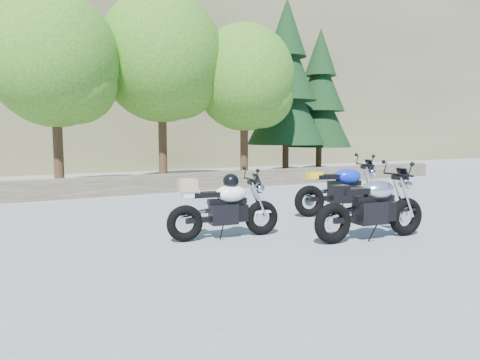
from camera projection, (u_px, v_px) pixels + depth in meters
name	position (u px, v px, depth m)	size (l,w,h in m)	color
ground	(257.00, 228.00, 7.48)	(90.00, 90.00, 0.00)	gray
stone_wall	(160.00, 183.00, 12.27)	(22.00, 0.55, 0.50)	#473F2F
hillside	(105.00, 59.00, 32.65)	(80.00, 30.00, 15.00)	brown
tree_decid_left	(59.00, 65.00, 12.23)	(3.67, 3.67, 5.62)	#382314
tree_decid_mid	(165.00, 62.00, 14.09)	(4.08, 4.08, 6.24)	#382314
tree_decid_right	(248.00, 82.00, 14.95)	(3.54, 3.54, 5.41)	#382314
conifer_near	(286.00, 84.00, 17.21)	(3.17, 3.17, 7.06)	#382314
conifer_far	(320.00, 98.00, 18.82)	(2.82, 2.82, 6.27)	#382314
silver_bike	(372.00, 208.00, 6.63)	(2.03, 0.64, 1.02)	black
white_bike	(224.00, 207.00, 6.71)	(1.85, 0.58, 1.02)	black
blue_bike	(343.00, 190.00, 8.69)	(2.05, 0.74, 1.04)	black
backpack	(390.00, 212.00, 7.95)	(0.33, 0.31, 0.40)	black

